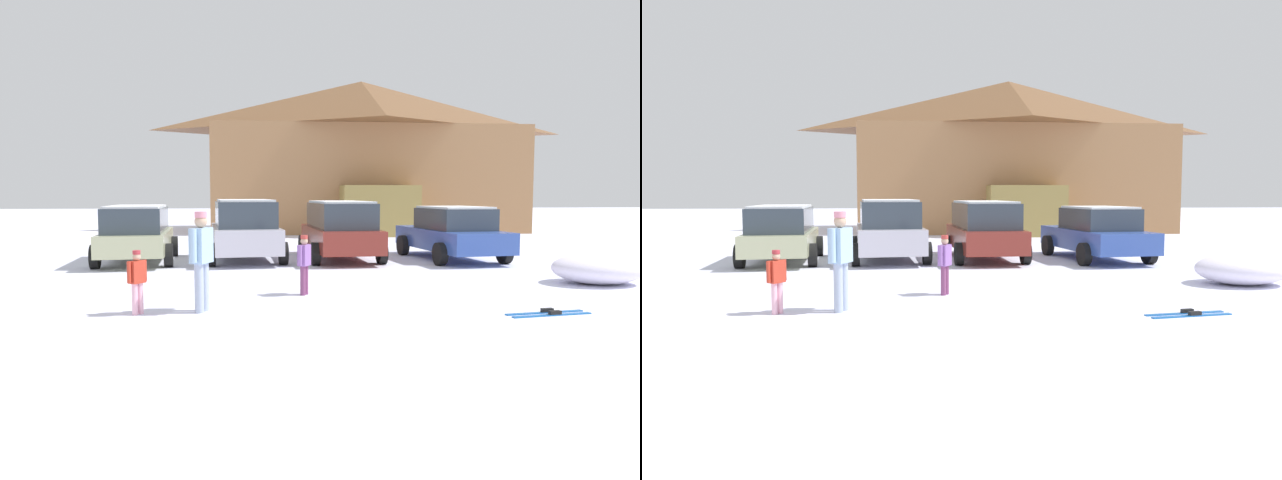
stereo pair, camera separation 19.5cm
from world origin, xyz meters
TOP-DOWN VIEW (x-y plane):
  - ground at (0.00, 0.00)m, footprint 160.00×160.00m
  - ski_lodge at (4.23, 26.74)m, footprint 16.80×11.53m
  - parked_beige_suv at (-5.14, 11.70)m, footprint 2.38×4.66m
  - parked_silver_wagon at (-2.08, 11.84)m, footprint 2.49×4.62m
  - parked_maroon_van at (0.78, 11.78)m, footprint 2.24×4.77m
  - parked_blue_hatchback at (4.14, 11.36)m, footprint 2.54×4.79m
  - skier_child_in_purple_jacket at (-0.82, 5.71)m, footprint 0.29×0.38m
  - skier_child_in_red_jacket at (-3.67, 4.19)m, footprint 0.27×0.32m
  - skier_adult_in_blue_parka at (-2.65, 4.28)m, footprint 0.38×0.58m
  - pair_of_skis at (2.98, 3.43)m, footprint 1.44×0.48m
  - plowed_snow_pile at (5.70, 6.37)m, footprint 2.02×1.61m

SIDE VIEW (x-z plane):
  - ground at x=0.00m, z-range 0.00..0.00m
  - pair_of_skis at x=2.98m, z-range -0.02..0.06m
  - plowed_snow_pile at x=5.70m, z-range 0.00..0.68m
  - skier_child_in_red_jacket at x=-3.67m, z-range 0.07..1.12m
  - skier_child_in_purple_jacket at x=-0.82m, z-range 0.08..1.24m
  - parked_blue_hatchback at x=4.14m, z-range 0.01..1.62m
  - parked_beige_suv at x=-5.14m, z-range 0.07..1.71m
  - skier_adult_in_blue_parka at x=-2.65m, z-range 0.11..1.78m
  - parked_maroon_van at x=0.78m, z-range 0.06..1.83m
  - parked_silver_wagon at x=-2.08m, z-range 0.06..1.87m
  - ski_lodge at x=4.23m, z-range 0.06..8.36m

